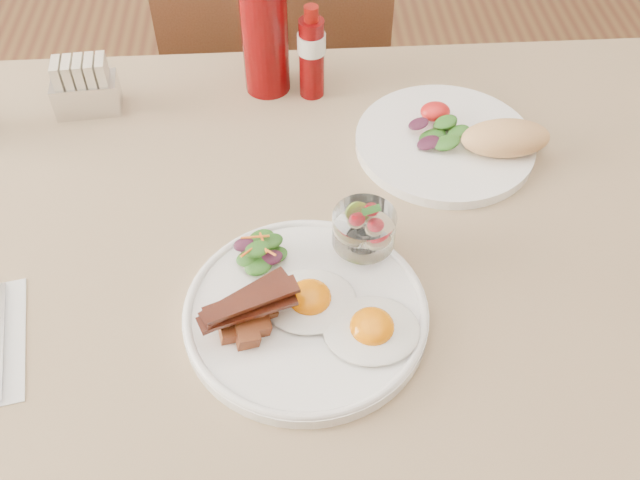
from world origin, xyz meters
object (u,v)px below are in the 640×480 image
ketchup_bottle (265,33)px  hot_sauce_bottle (312,53)px  fruit_cup (364,229)px  sugar_caddy (85,89)px  table (285,294)px  chair_far (278,84)px  second_plate (459,140)px  main_plate (306,314)px

ketchup_bottle → hot_sauce_bottle: 0.07m
fruit_cup → sugar_caddy: bearing=139.4°
table → ketchup_bottle: ketchup_bottle is taller
ketchup_bottle → sugar_caddy: (-0.27, -0.04, -0.06)m
ketchup_bottle → chair_far: bearing=87.7°
table → sugar_caddy: 0.43m
second_plate → chair_far: bearing=117.6°
main_plate → second_plate: second_plate is taller
main_plate → hot_sauce_bottle: (0.03, 0.42, 0.06)m
ketchup_bottle → sugar_caddy: ketchup_bottle is taller
ketchup_bottle → sugar_caddy: 0.28m
main_plate → fruit_cup: bearing=48.1°
main_plate → sugar_caddy: size_ratio=2.85×
main_plate → fruit_cup: fruit_cup is taller
main_plate → ketchup_bottle: bearing=94.8°
sugar_caddy → table: bearing=-52.0°
fruit_cup → second_plate: 0.26m
chair_far → sugar_caddy: size_ratio=9.47×
main_plate → chair_far: bearing=91.8°
table → chair_far: (0.00, 0.66, -0.14)m
chair_far → hot_sauce_bottle: size_ratio=6.29×
main_plate → sugar_caddy: (-0.31, 0.41, 0.03)m
main_plate → hot_sauce_bottle: bearing=85.9°
table → second_plate: size_ratio=5.00×
table → fruit_cup: bearing=-12.8°
table → sugar_caddy: bearing=133.0°
sugar_caddy → second_plate: bearing=-18.1°
sugar_caddy → chair_far: bearing=47.2°
main_plate → ketchup_bottle: size_ratio=1.37×
second_plate → ketchup_bottle: size_ratio=1.30×
second_plate → sugar_caddy: (-0.54, 0.13, 0.02)m
fruit_cup → second_plate: fruit_cup is taller
table → main_plate: 0.14m
main_plate → hot_sauce_bottle: size_ratio=1.89×
table → hot_sauce_bottle: (0.05, 0.32, 0.16)m
main_plate → fruit_cup: (0.07, 0.08, 0.05)m
fruit_cup → sugar_caddy: fruit_cup is taller
fruit_cup → ketchup_bottle: ketchup_bottle is taller
sugar_caddy → ketchup_bottle: bearing=3.4°
chair_far → hot_sauce_bottle: bearing=-80.9°
ketchup_bottle → hot_sauce_bottle: (0.07, -0.02, -0.02)m
chair_far → second_plate: 0.60m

